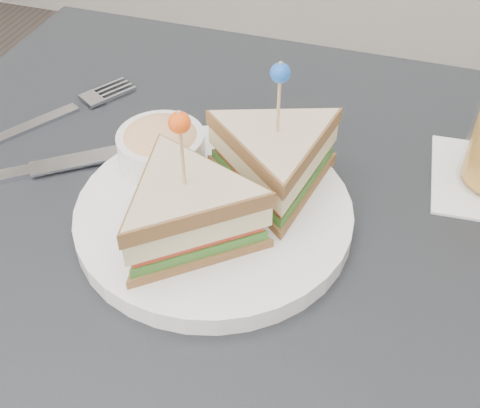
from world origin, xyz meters
name	(u,v)px	position (x,y,z in m)	size (l,w,h in m)	color
table	(227,301)	(0.00, 0.00, 0.67)	(0.80, 0.80, 0.75)	black
plate_meal	(221,187)	(-0.02, 0.03, 0.79)	(0.30, 0.30, 0.15)	white
cutlery_fork	(60,113)	(-0.25, 0.14, 0.75)	(0.13, 0.20, 0.01)	#B8BAC3
cutlery_knife	(40,168)	(-0.22, 0.04, 0.75)	(0.20, 0.16, 0.01)	silver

